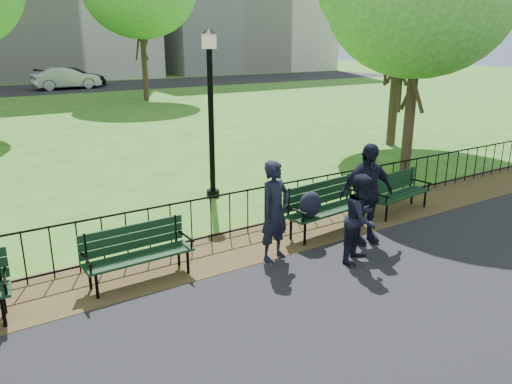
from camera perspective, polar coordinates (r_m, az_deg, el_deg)
ground at (r=8.67m, az=9.57°, el=-8.00°), size 120.00×120.00×0.00m
dirt_strip at (r=9.72m, az=3.64°, el=-4.84°), size 60.00×1.60×0.01m
far_street at (r=41.24m, az=-25.60°, el=10.45°), size 70.00×9.00×0.01m
iron_fence at (r=9.93m, az=1.99°, el=-1.34°), size 24.06×0.06×1.00m
park_bench_main at (r=9.50m, az=7.14°, el=-1.25°), size 1.93×0.76×1.07m
park_bench_left_a at (r=7.99m, az=-13.49°, el=-6.18°), size 1.70×0.56×0.96m
park_bench_right_a at (r=11.23m, az=15.84°, el=0.37°), size 1.69×0.71×0.93m
lamppost at (r=11.59m, az=-5.19°, el=9.46°), size 0.35×0.35×3.88m
person_left at (r=8.37m, az=2.20°, el=-2.21°), size 0.72×0.57×1.73m
person_mid at (r=8.53m, az=11.96°, el=-2.95°), size 0.83×0.65×1.52m
person_right at (r=9.28m, az=12.51°, el=-0.20°), size 1.16×0.67×1.87m
sedan_silver at (r=40.57m, az=-20.88°, el=12.04°), size 4.91×1.95×1.59m
sedan_dark at (r=41.98m, az=-20.22°, el=12.20°), size 5.50×3.00×1.51m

